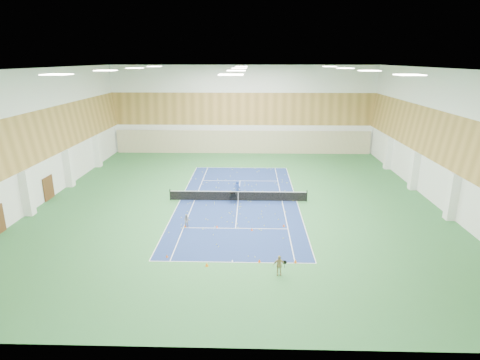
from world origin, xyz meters
The scene contains 21 objects.
ground centered at (0.00, 0.00, 0.00)m, with size 40.00×40.00×0.00m, color #2D6935.
room_shell centered at (0.00, 0.00, 6.00)m, with size 36.00×40.00×12.00m, color white, non-canonical shape.
wood_cladding centered at (0.00, 0.00, 8.00)m, with size 36.00×40.00×8.00m, color #AB813F, non-canonical shape.
ceiling_light_grid centered at (0.00, 0.00, 11.92)m, with size 21.40×25.40×0.06m, color white, non-canonical shape.
court_surface centered at (0.00, 0.00, 0.01)m, with size 10.97×23.77×0.01m, color navy.
tennis_balls_scatter centered at (0.00, 0.00, 0.05)m, with size 10.57×22.77×0.07m, color yellow, non-canonical shape.
tennis_net centered at (0.00, 0.00, 0.55)m, with size 12.80×0.10×1.10m, color black, non-canonical shape.
back_curtain centered at (0.00, 19.75, 1.60)m, with size 35.40×0.16×3.20m, color #C6B793.
door_left_b centered at (-17.92, 0.00, 1.10)m, with size 0.08×1.80×2.20m, color #593319.
coach centered at (-0.09, 0.60, 0.90)m, with size 0.66×0.43×1.80m, color #223F9C.
child_court centered at (-3.83, -6.29, 0.55)m, with size 0.53×0.42×1.10m, color #94959D.
child_apron centered at (2.95, -13.35, 0.65)m, with size 0.76×0.32×1.30m, color tan.
ball_cart centered at (-0.45, -0.60, 0.47)m, with size 0.54×0.54×0.94m, color black, non-canonical shape.
cone_svc_a centered at (-3.98, -6.26, 0.10)m, with size 0.18×0.18×0.20m, color #E5540C.
cone_svc_b centered at (-1.47, -6.28, 0.10)m, with size 0.18×0.18×0.20m, color #F8400D.
cone_svc_c centered at (1.28, -6.77, 0.11)m, with size 0.20×0.20×0.22m, color red.
cone_svc_d centered at (3.83, -5.93, 0.11)m, with size 0.19×0.19×0.21m, color #FD5E0D.
cone_base_a centered at (-4.42, -11.32, 0.10)m, with size 0.18×0.18×0.20m, color #E5560C.
cone_base_b centered at (-1.61, -12.43, 0.12)m, with size 0.23×0.23×0.25m, color orange.
cone_base_c centered at (1.78, -11.82, 0.11)m, with size 0.20×0.20×0.22m, color #FF560D.
cone_base_d centered at (4.13, -11.81, 0.12)m, with size 0.22×0.22×0.24m, color orange.
Camera 1 is at (1.18, -35.40, 12.80)m, focal length 30.00 mm.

